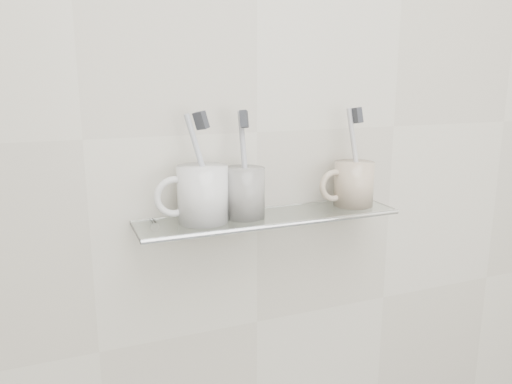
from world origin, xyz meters
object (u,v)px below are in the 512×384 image
shelf_glass (269,217)px  mug_left (203,194)px  mug_right (354,184)px  mug_center (245,193)px

shelf_glass → mug_left: 0.14m
mug_left → mug_right: mug_left is taller
shelf_glass → mug_center: mug_center is taller
shelf_glass → mug_center: size_ratio=5.40×
mug_center → mug_right: bearing=16.3°
shelf_glass → mug_left: mug_left is taller
mug_center → mug_right: size_ratio=1.04×
mug_left → mug_center: 0.08m
shelf_glass → mug_right: size_ratio=5.62×
mug_center → mug_right: mug_center is taller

